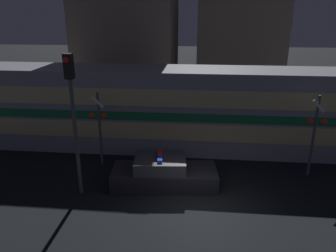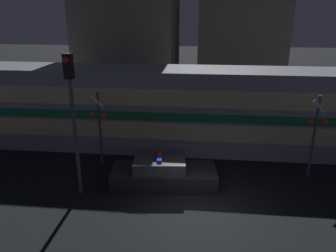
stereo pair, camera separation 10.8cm
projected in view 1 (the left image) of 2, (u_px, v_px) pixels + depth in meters
The scene contains 8 objects.
ground_plane at pixel (200, 217), 11.75m from camera, with size 120.00×120.00×0.00m, color black.
train at pixel (171, 109), 17.17m from camera, with size 21.79×2.83×4.26m.
police_car at pixel (163, 174), 13.77m from camera, with size 4.52×2.17×1.37m.
crossing_signal_near at pixel (315, 130), 14.04m from camera, with size 0.85×0.33×3.68m.
crossing_signal_far at pixel (99, 123), 15.09m from camera, with size 0.85×0.33×3.55m.
traffic_light_corner at pixel (72, 105), 12.07m from camera, with size 0.30×0.46×5.59m.
building_left at pixel (130, 46), 23.29m from camera, with size 6.37×6.95×9.25m.
building_center at pixel (237, 52), 25.11m from camera, with size 6.05×6.67×8.04m.
Camera 1 is at (-0.15, -10.06, 7.00)m, focal length 35.00 mm.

